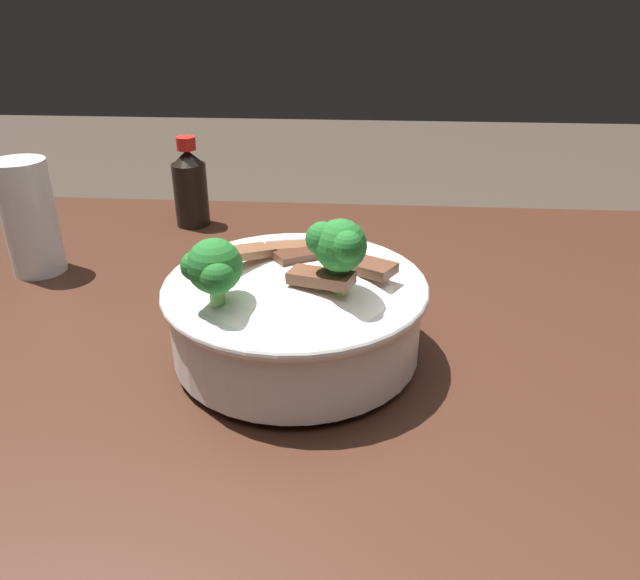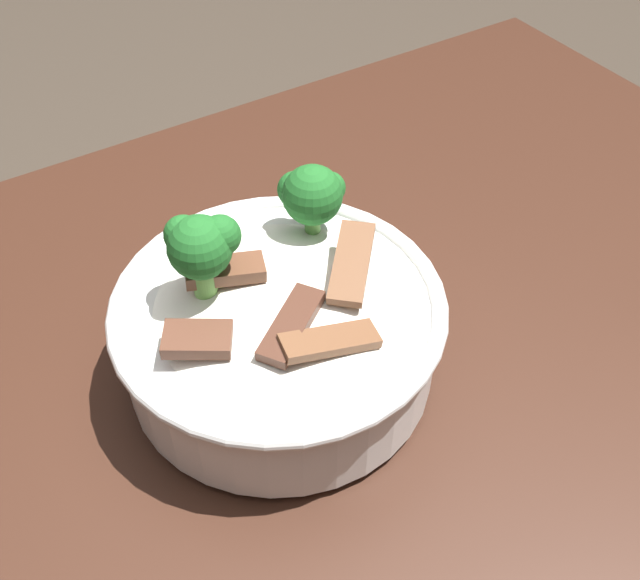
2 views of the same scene
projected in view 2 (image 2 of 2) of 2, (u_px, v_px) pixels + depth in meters
dining_table at (199, 557)px, 0.59m from camera, size 1.35×0.81×0.75m
rice_bowl at (279, 323)px, 0.54m from camera, size 0.24×0.24×0.15m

